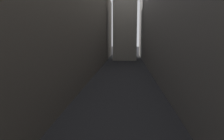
% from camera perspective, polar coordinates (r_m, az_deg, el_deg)
% --- Properties ---
extents(ground_plane, '(264.00, 264.00, 0.00)m').
position_cam_1_polar(ground_plane, '(35.46, 2.60, -3.41)').
color(ground_plane, '#232326').
extents(building_block_left, '(10.55, 108.00, 20.44)m').
position_cam_1_polar(building_block_left, '(38.56, -13.86, 12.59)').
color(building_block_left, '#60594F').
rests_on(building_block_left, ground).
extents(building_block_right, '(14.24, 108.00, 22.62)m').
position_cam_1_polar(building_block_right, '(38.79, 22.36, 13.80)').
color(building_block_right, slate).
rests_on(building_block_right, ground).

